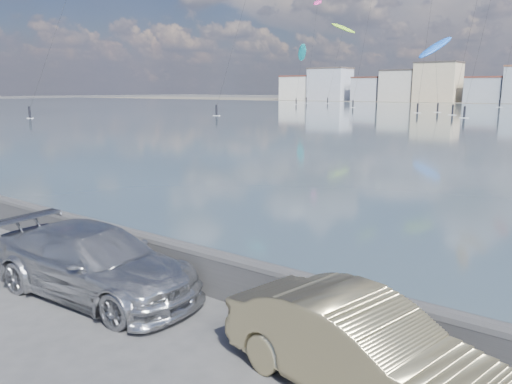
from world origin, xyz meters
TOP-DOWN VIEW (x-y plane):
  - ground at (0.00, 0.00)m, footprint 700.00×700.00m
  - seawall at (0.00, 2.70)m, footprint 400.00×0.36m
  - car_silver at (-1.36, 1.09)m, footprint 5.53×2.57m
  - car_champagne at (5.07, 1.21)m, footprint 4.82×2.45m
  - kitesurfer_5 at (-80.25, 136.99)m, footprint 7.69×13.22m
  - kitesurfer_6 at (-28.12, 107.25)m, footprint 7.92×13.11m
  - kitesurfer_13 at (-74.49, 153.76)m, footprint 8.53×11.30m
  - kitesurfer_14 at (-82.94, 150.66)m, footprint 4.96×11.19m

SIDE VIEW (x-z plane):
  - ground at x=0.00m, z-range 0.00..0.00m
  - seawall at x=0.00m, z-range 0.04..1.12m
  - car_champagne at x=5.07m, z-range 0.00..1.51m
  - car_silver at x=-1.36m, z-range 0.00..1.56m
  - kitesurfer_6 at x=-28.12m, z-range 5.16..21.62m
  - kitesurfer_5 at x=-80.25m, z-range 6.48..25.70m
  - kitesurfer_13 at x=-74.49m, z-range 10.90..38.38m
  - kitesurfer_14 at x=-82.94m, z-range 15.36..50.82m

